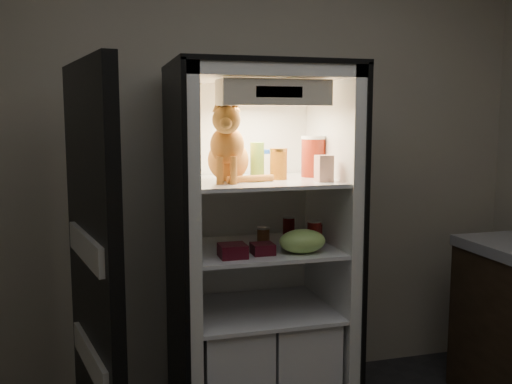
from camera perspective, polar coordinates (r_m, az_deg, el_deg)
room_shell at (r=1.67m, az=13.36°, el=7.76°), size 3.60×3.60×3.60m
refrigerator at (r=3.06m, az=0.15°, el=-7.94°), size 0.90×0.72×1.88m
fridge_door at (r=2.66m, az=-15.93°, el=-7.89°), size 0.24×0.86×1.85m
tabby_cat at (r=2.81m, az=-2.82°, el=4.11°), size 0.34×0.40×0.41m
parmesan_shaker at (r=2.92m, az=0.12°, el=3.14°), size 0.07×0.07×0.19m
mayo_tub at (r=3.10m, az=0.78°, el=2.95°), size 0.10×0.10×0.14m
salsa_jar at (r=2.92m, az=2.26°, el=2.84°), size 0.09×0.09×0.16m
pepper_jar at (r=3.06m, az=5.74°, el=3.57°), size 0.13×0.13×0.22m
cream_carton at (r=2.84m, az=6.81°, el=2.36°), size 0.08×0.08×0.13m
soda_can_a at (r=3.15m, az=3.29°, el=-3.62°), size 0.07×0.07×0.12m
soda_can_b at (r=3.03m, az=6.08°, el=-4.16°), size 0.06×0.06×0.11m
soda_can_c at (r=2.95m, az=5.85°, el=-4.23°), size 0.07×0.07×0.14m
condiment_jar at (r=3.01m, az=0.73°, el=-4.39°), size 0.07×0.07×0.09m
grape_bag at (r=2.83m, az=4.66°, el=-4.92°), size 0.24×0.17×0.12m
berry_box_left at (r=2.74m, az=-2.35°, el=-5.89°), size 0.13×0.13×0.06m
berry_box_right at (r=2.80m, az=0.67°, el=-5.70°), size 0.11×0.11×0.05m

